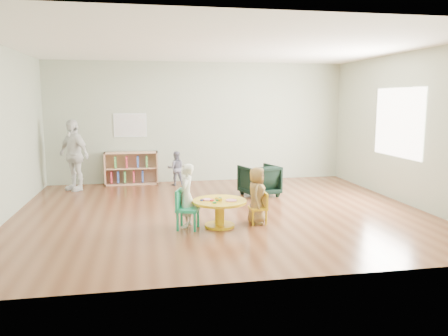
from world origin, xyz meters
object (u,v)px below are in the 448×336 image
Objects in this scene: child_left at (186,196)px; kid_chair_right at (260,207)px; adult_caretaker at (74,155)px; toddler at (176,168)px; bookshelf at (131,168)px; child_right at (257,195)px; kid_chair_left at (185,208)px; activity_table at (220,208)px; armchair at (259,180)px.

kid_chair_right is at bearing 106.10° from child_left.
toddler is at bearing 48.51° from adult_caretaker.
adult_caretaker is (-1.17, -0.49, 0.40)m from bookshelf.
adult_caretaker is (-2.11, 3.19, 0.28)m from child_left.
child_right is at bearing -0.28° from adult_caretaker.
kid_chair_left is 0.78× the size of toddler.
bookshelf is 1.33m from adult_caretaker.
activity_table is at bearing -69.17° from bookshelf.
activity_table is 0.66m from kid_chair_right.
armchair is at bearing -33.86° from bookshelf.
child_left is at bearing -75.71° from bookshelf.
child_left is at bearing 89.87° from toddler.
toddler is (-1.08, 3.37, 0.12)m from kid_chair_right.
toddler is at bearing 17.09° from kid_chair_right.
armchair is 2.56m from child_left.
child_left reaches higher than bookshelf.
bookshelf reaches higher than kid_chair_right.
kid_chair_right is at bearing 0.01° from adult_caretaker.
kid_chair_left is 3.93m from adult_caretaker.
child_right reaches higher than armchair.
armchair is (2.60, -1.74, -0.05)m from bookshelf.
adult_caretaker is (-2.19, -0.15, 0.37)m from toddler.
bookshelf is at bearing -148.61° from kid_chair_left.
bookshelf is 1.07m from toddler.
adult_caretaker is (-2.07, 3.30, 0.44)m from kid_chair_left.
bookshelf is 3.80m from child_left.
armchair is (1.70, 2.05, -0.01)m from kid_chair_left.
child_left is at bearing 87.94° from kid_chair_right.
toddler is at bearing -163.79° from child_left.
bookshelf reaches higher than armchair.
activity_table is 3.45m from toddler.
bookshelf is at bearing 67.41° from adult_caretaker.
bookshelf is 1.23× the size of child_left.
toddler reaches higher than kid_chair_left.
adult_caretaker is at bearing 44.75° from kid_chair_right.
kid_chair_right is at bearing -88.86° from child_right.
adult_caretaker reaches higher than kid_chair_right.
armchair is 4.00m from adult_caretaker.
adult_caretaker reaches higher than child_right.
child_right is (-0.05, 0.02, 0.18)m from kid_chair_right.
bookshelf is at bearing -17.55° from toddler.
kid_chair_right is 1.17m from child_left.
activity_table is at bearing 97.58° from child_left.
toddler is at bearing 38.50° from child_right.
toddler reaches higher than armchair.
kid_chair_right is 3.54m from toddler.
child_left reaches higher than armchair.
kid_chair_left is 0.87× the size of armchair.
child_right reaches higher than kid_chair_right.
toddler is 2.22m from adult_caretaker.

